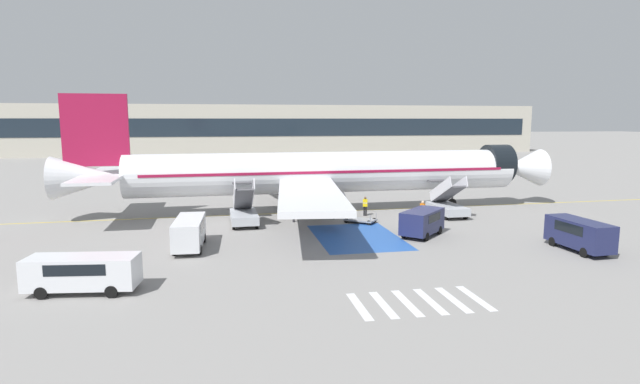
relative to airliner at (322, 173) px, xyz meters
name	(u,v)px	position (x,y,z in m)	size (l,w,h in m)	color
ground_plane	(317,212)	(-0.45, 0.06, -3.82)	(600.00, 600.00, 0.00)	gray
apron_leadline_yellow	(328,211)	(0.66, 0.01, -3.82)	(0.20, 81.19, 0.01)	gold
apron_stand_patch_blue	(357,237)	(0.66, -10.78, -3.82)	(6.20, 9.37, 0.01)	#2856A8
apron_walkway_bar_0	(359,306)	(-2.94, -24.62, -3.82)	(0.44, 3.60, 0.01)	silver
apron_walkway_bar_1	(383,305)	(-1.74, -24.62, -3.82)	(0.44, 3.60, 0.01)	silver
apron_walkway_bar_2	(407,303)	(-0.54, -24.62, -3.82)	(0.44, 3.60, 0.01)	silver
apron_walkway_bar_3	(430,301)	(0.66, -24.62, -3.82)	(0.44, 3.60, 0.01)	silver
apron_walkway_bar_4	(453,300)	(1.86, -24.62, -3.82)	(0.44, 3.60, 0.01)	silver
apron_walkway_bar_5	(476,298)	(3.06, -24.62, -3.82)	(0.44, 3.60, 0.01)	silver
airliner	(322,173)	(0.00, 0.00, 0.00)	(47.41, 37.13, 11.04)	silver
boarding_stairs_forward	(447,206)	(10.98, -4.26, -2.85)	(2.30, 5.27, 3.92)	#ADB2BA
boarding_stairs_aft	(244,213)	(-7.61, -4.67, -2.81)	(2.30, 5.27, 4.20)	#ADB2BA
fuel_tanker	(234,172)	(-7.93, 21.66, -2.04)	(10.98, 3.51, 3.52)	#38383D
service_van_0	(189,231)	(-11.61, -11.97, -2.57)	(2.04, 5.48, 2.09)	silver
service_van_1	(83,271)	(-16.36, -20.10, -2.66)	(5.68, 2.59, 1.91)	silver
service_van_2	(579,232)	(14.34, -17.53, -2.55)	(1.95, 4.94, 2.13)	#1E234C
service_van_3	(422,220)	(5.61, -11.40, -2.61)	(4.40, 4.41, 2.01)	#1E234C
baggage_cart	(360,220)	(2.30, -5.69, -3.57)	(2.97, 2.79, 0.87)	gray
ground_crew_0	(334,209)	(0.36, -3.73, -2.89)	(0.24, 0.43, 1.63)	#2D2D33
ground_crew_1	(294,211)	(-3.32, -4.32, -2.81)	(0.39, 0.49, 1.75)	#2D2D33
ground_crew_2	(365,205)	(3.57, -2.75, -2.78)	(0.48, 0.37, 1.80)	black
ground_crew_3	(423,210)	(7.69, -6.42, -2.73)	(0.45, 0.48, 1.87)	#2D2D33
terminal_building	(280,129)	(5.58, 86.56, 2.51)	(139.69, 12.10, 12.66)	#B2AD9E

